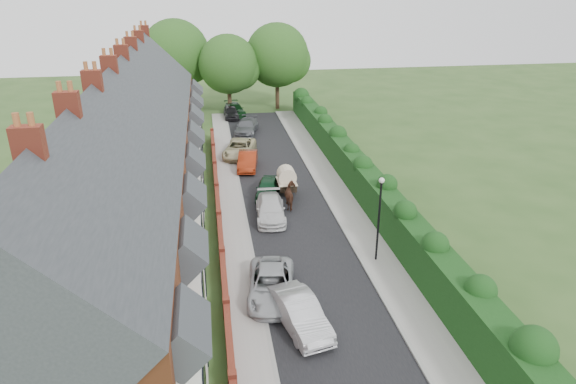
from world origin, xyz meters
name	(u,v)px	position (x,y,z in m)	size (l,w,h in m)	color
ground	(335,307)	(0.00, 0.00, 0.00)	(140.00, 140.00, 0.00)	#2D4C1E
road	(290,214)	(-0.50, 11.00, 0.01)	(6.00, 58.00, 0.02)	black
pavement_hedge_side	(347,210)	(3.60, 11.00, 0.06)	(2.20, 58.00, 0.12)	#98948F
pavement_house_side	(234,217)	(-4.35, 11.00, 0.06)	(1.70, 58.00, 0.12)	#98948F
kerb_hedge_side	(333,211)	(2.55, 11.00, 0.07)	(0.18, 58.00, 0.13)	gray
kerb_house_side	(246,217)	(-3.55, 11.00, 0.07)	(0.18, 58.00, 0.13)	gray
hedge	(373,188)	(5.40, 11.00, 1.60)	(2.10, 58.00, 2.85)	#123410
terrace_row	(125,167)	(-10.87, 9.98, 4.47)	(9.05, 40.50, 11.50)	brown
garden_wall_row	(219,219)	(-5.35, 10.00, 0.46)	(0.35, 40.35, 1.10)	maroon
lamppost	(380,209)	(3.40, 4.00, 3.30)	(0.32, 0.32, 5.16)	black
tree_far_left	(231,66)	(-2.65, 40.08, 5.71)	(7.14, 6.80, 9.29)	#332316
tree_far_right	(280,57)	(3.39, 42.08, 6.31)	(7.98, 7.60, 10.31)	#332316
tree_far_back	(179,55)	(-8.59, 43.08, 6.62)	(8.40, 8.00, 10.82)	#332316
car_silver_a	(300,313)	(-2.01, -1.25, 0.75)	(1.59, 4.57, 1.51)	#BBBBC0
car_silver_b	(271,285)	(-3.00, 1.40, 0.71)	(2.35, 5.10, 1.42)	#ACB0B4
car_white	(270,209)	(-1.88, 10.60, 0.68)	(1.91, 4.70, 1.36)	silver
car_green	(268,188)	(-1.60, 14.39, 0.68)	(1.60, 3.97, 1.35)	#113A20
car_red	(248,161)	(-2.55, 20.71, 0.72)	(1.52, 4.36, 1.44)	maroon
car_beige	(240,149)	(-3.00, 24.07, 0.74)	(2.45, 5.32, 1.48)	#C7BC8F
car_grey	(247,126)	(-1.71, 31.52, 0.73)	(2.04, 5.02, 1.46)	#53565B
car_black	(231,112)	(-2.98, 38.01, 0.69)	(1.64, 4.07, 1.39)	black
horse	(291,196)	(-0.18, 12.20, 0.86)	(0.93, 2.03, 1.72)	#422418
horse_cart	(287,179)	(-0.18, 14.40, 1.29)	(1.42, 3.14, 2.26)	black
car_extra_far	(235,110)	(-2.49, 39.34, 0.69)	(1.94, 4.78, 1.39)	black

